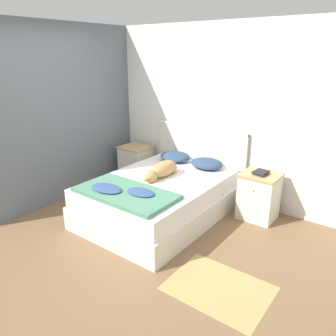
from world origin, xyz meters
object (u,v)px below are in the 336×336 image
at_px(pillow_left, 175,157).
at_px(nightstand_right, 259,196).
at_px(pillow_right, 207,164).
at_px(dog, 162,170).
at_px(bed, 159,198).
at_px(nightstand_left, 136,164).
at_px(book_stack, 261,173).

bearing_deg(pillow_left, nightstand_right, -0.07).
bearing_deg(pillow_right, dog, -114.31).
distance_m(bed, nightstand_left, 1.34).
xyz_separation_m(bed, pillow_right, (0.28, 0.77, 0.35)).
xyz_separation_m(bed, book_stack, (1.11, 0.75, 0.39)).
bearing_deg(book_stack, nightstand_left, 179.55).
distance_m(nightstand_left, pillow_right, 1.42).
bearing_deg(pillow_right, bed, -110.18).
height_order(pillow_left, dog, dog).
distance_m(pillow_left, book_stack, 1.39).
bearing_deg(pillow_left, nightstand_left, -179.88).
bearing_deg(dog, pillow_left, 111.04).
height_order(nightstand_left, pillow_right, pillow_right).
xyz_separation_m(pillow_right, book_stack, (0.82, -0.02, 0.05)).
bearing_deg(bed, book_stack, 34.02).
distance_m(nightstand_left, pillow_left, 0.87).
distance_m(bed, nightstand_right, 1.34).
relative_size(nightstand_right, pillow_right, 1.32).
height_order(dog, book_stack, dog).
bearing_deg(book_stack, nightstand_right, 96.55).
bearing_deg(book_stack, pillow_left, 179.21).
xyz_separation_m(nightstand_right, book_stack, (0.00, -0.02, 0.34)).
xyz_separation_m(nightstand_left, book_stack, (2.21, -0.02, 0.34)).
bearing_deg(pillow_right, nightstand_left, -179.93).
distance_m(nightstand_right, book_stack, 0.34).
bearing_deg(dog, nightstand_left, 148.18).
height_order(nightstand_right, pillow_left, pillow_left).
bearing_deg(nightstand_right, pillow_left, 179.93).
xyz_separation_m(bed, dog, (-0.02, 0.09, 0.37)).
height_order(nightstand_right, book_stack, book_stack).
bearing_deg(nightstand_left, nightstand_right, 0.00).
height_order(bed, pillow_right, pillow_right).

